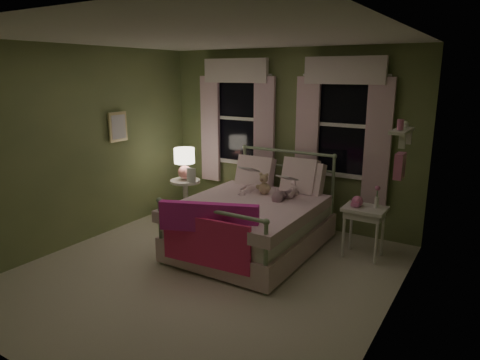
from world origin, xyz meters
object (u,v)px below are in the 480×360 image
Objects in this scene: teddy_bear at (264,186)px; nightstand_right at (364,215)px; bed at (254,221)px; nightstand_left at (186,194)px; table_lamp at (184,160)px; child_left at (252,169)px; child_right at (289,173)px.

nightstand_right is at bearing 9.19° from teddy_bear.
bed reaches higher than teddy_bear.
nightstand_left is 1.36× the size of table_lamp.
teddy_bear is at bearing -5.24° from table_lamp.
bed reaches higher than nightstand_right.
child_right reaches higher than child_left.
child_left reaches higher than teddy_bear.
table_lamp is 2.78m from nightstand_right.
child_left is (-0.29, 0.43, 0.58)m from bed.
teddy_bear is at bearing 146.36° from child_left.
child_right is at bearing 57.61° from bed.
teddy_bear is (0.28, -0.16, -0.17)m from child_left.
nightstand_right is (1.29, 0.48, 0.17)m from bed.
bed is 3.13× the size of nightstand_left.
child_left is 2.64× the size of teddy_bear.
child_left is 0.97× the size of child_right.
bed reaches higher than table_lamp.
nightstand_right is at bearing 177.70° from child_left.
table_lamp is 0.75× the size of nightstand_right.
child_left is 0.56m from child_right.
nightstand_left is at bearing 164.38° from bed.
table_lamp is at bearing 174.76° from teddy_bear.
table_lamp is at bearing -2.92° from child_left.
child_left is 1.63m from nightstand_right.
teddy_bear reaches higher than nightstand_left.
teddy_bear is at bearing -5.24° from nightstand_left.
teddy_bear is 1.50m from nightstand_left.
bed is 0.50m from teddy_bear.
nightstand_right is at bearing 1.59° from nightstand_left.
bed is 1.39m from nightstand_right.
teddy_bear is 0.45× the size of nightstand_left.
child_right is 1.10m from nightstand_right.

